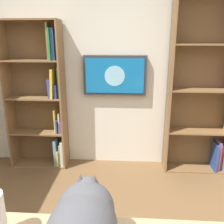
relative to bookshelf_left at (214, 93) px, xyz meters
name	(u,v)px	position (x,y,z in m)	size (l,w,h in m)	color
wall_back	(119,69)	(1.22, -0.16, 0.27)	(4.52, 0.06, 2.70)	silver
bookshelf_left	(214,93)	(0.00, 0.00, 0.00)	(0.94, 0.28, 2.24)	brown
bookshelf_right	(42,99)	(2.25, 0.00, -0.11)	(0.77, 0.28, 1.97)	brown
wall_mounted_tv	(115,76)	(1.27, -0.08, 0.20)	(0.83, 0.07, 0.52)	#333338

